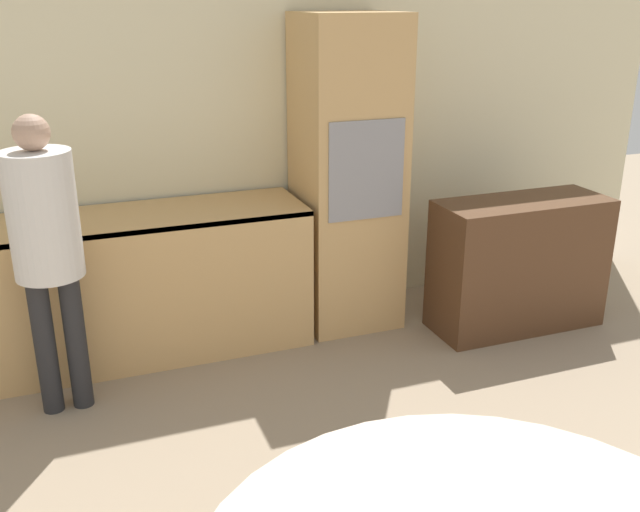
% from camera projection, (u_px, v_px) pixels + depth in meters
% --- Properties ---
extents(wall_back, '(6.69, 0.05, 2.60)m').
position_uv_depth(wall_back, '(211.00, 127.00, 4.46)').
color(wall_back, beige).
rests_on(wall_back, ground_plane).
extents(kitchen_counter, '(2.94, 0.60, 0.88)m').
position_uv_depth(kitchen_counter, '(57.00, 294.00, 4.11)').
color(kitchen_counter, tan).
rests_on(kitchen_counter, ground_plane).
extents(oven_unit, '(0.61, 0.59, 1.98)m').
position_uv_depth(oven_unit, '(347.00, 176.00, 4.53)').
color(oven_unit, tan).
rests_on(oven_unit, ground_plane).
extents(sideboard, '(1.12, 0.45, 0.86)m').
position_uv_depth(sideboard, '(518.00, 264.00, 4.63)').
color(sideboard, '#51331E').
rests_on(sideboard, ground_plane).
extents(person_standing, '(0.34, 0.34, 1.56)m').
position_uv_depth(person_standing, '(46.00, 236.00, 3.49)').
color(person_standing, '#262628').
rests_on(person_standing, ground_plane).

